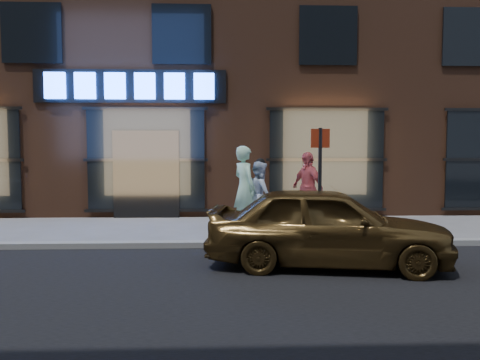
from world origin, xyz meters
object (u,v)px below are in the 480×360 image
object	(u,v)px
sign_post	(320,175)
passerby	(307,188)
gold_sedan	(327,226)
man_bowtie	(245,188)
man_cap	(260,195)

from	to	relation	value
sign_post	passerby	bearing A→B (deg)	81.82
gold_sedan	passerby	bearing A→B (deg)	3.20
man_bowtie	gold_sedan	world-z (taller)	man_bowtie
man_cap	sign_post	bearing A→B (deg)	-158.63
passerby	sign_post	distance (m)	2.72
gold_sedan	sign_post	distance (m)	1.81
man_bowtie	passerby	distance (m)	1.80
gold_sedan	man_cap	bearing A→B (deg)	21.64
man_cap	sign_post	world-z (taller)	sign_post
man_bowtie	man_cap	xyz separation A→B (m)	(0.38, 0.09, -0.18)
man_bowtie	sign_post	world-z (taller)	sign_post
man_cap	passerby	bearing A→B (deg)	-67.55
man_cap	gold_sedan	distance (m)	3.72
passerby	gold_sedan	distance (m)	4.33
man_bowtie	passerby	xyz separation A→B (m)	(1.64, 0.75, -0.07)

